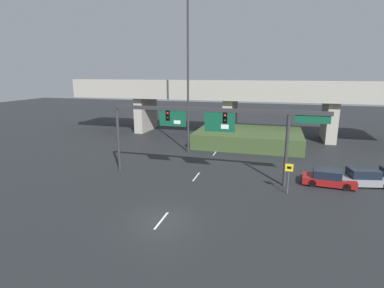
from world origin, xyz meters
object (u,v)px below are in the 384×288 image
(speed_limit_sign, at_px, (289,174))
(parked_sedan_mid_right, at_px, (364,178))
(parked_sedan_near_right, at_px, (328,178))
(highway_light_pole_near, at_px, (188,74))
(signal_gantry, at_px, (208,121))

(speed_limit_sign, relative_size, parked_sedan_mid_right, 0.54)
(speed_limit_sign, height_order, parked_sedan_near_right, speed_limit_sign)
(highway_light_pole_near, bearing_deg, parked_sedan_near_right, -26.91)
(highway_light_pole_near, distance_m, parked_sedan_mid_right, 20.63)
(signal_gantry, xyz_separation_m, highway_light_pole_near, (-4.40, 8.58, 3.92))
(signal_gantry, bearing_deg, highway_light_pole_near, 117.15)
(parked_sedan_mid_right, bearing_deg, speed_limit_sign, -161.38)
(parked_sedan_mid_right, bearing_deg, signal_gantry, 176.58)
(parked_sedan_mid_right, bearing_deg, parked_sedan_near_right, -176.57)
(signal_gantry, xyz_separation_m, speed_limit_sign, (6.88, -1.75, -3.62))
(highway_light_pole_near, bearing_deg, signal_gantry, -62.85)
(highway_light_pole_near, xyz_separation_m, parked_sedan_near_right, (14.63, -7.43, -8.55))
(signal_gantry, distance_m, parked_sedan_near_right, 11.29)
(highway_light_pole_near, height_order, parked_sedan_near_right, highway_light_pole_near)
(signal_gantry, height_order, speed_limit_sign, signal_gantry)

